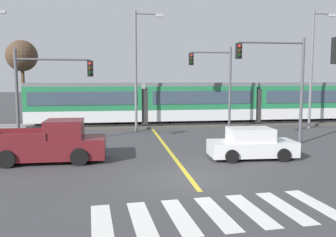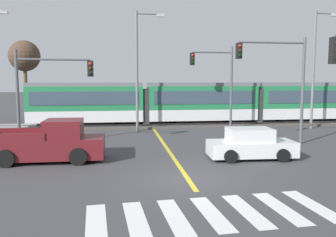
{
  "view_description": "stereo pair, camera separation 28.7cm",
  "coord_description": "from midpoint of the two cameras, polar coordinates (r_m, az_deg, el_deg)",
  "views": [
    {
      "loc": [
        -2.88,
        -13.28,
        3.89
      ],
      "look_at": [
        0.18,
        7.18,
        1.6
      ],
      "focal_mm": 38.0,
      "sensor_mm": 36.0,
      "label": 1
    },
    {
      "loc": [
        -2.6,
        -13.32,
        3.89
      ],
      "look_at": [
        0.18,
        7.18,
        1.6
      ],
      "focal_mm": 38.0,
      "sensor_mm": 36.0,
      "label": 2
    }
  ],
  "objects": [
    {
      "name": "crosswalk_stripe_0",
      "position": [
        10.25,
        -11.41,
        -16.11
      ],
      "size": [
        0.76,
        2.83,
        0.01
      ],
      "primitive_type": "cube",
      "rotation": [
        0.0,
        0.0,
        0.07
      ],
      "color": "silver",
      "rests_on": "ground"
    },
    {
      "name": "light_rail_tram",
      "position": [
        30.11,
        4.85,
        2.79
      ],
      "size": [
        28.0,
        2.64,
        3.43
      ],
      "color": "silver",
      "rests_on": "track_bed"
    },
    {
      "name": "crosswalk_stripe_2",
      "position": [
        10.51,
        1.13,
        -15.4
      ],
      "size": [
        0.76,
        2.83,
        0.01
      ],
      "primitive_type": "cube",
      "rotation": [
        0.0,
        0.0,
        0.07
      ],
      "color": "silver",
      "rests_on": "ground"
    },
    {
      "name": "pickup_truck",
      "position": [
        17.75,
        -18.85,
        -3.91
      ],
      "size": [
        5.41,
        2.25,
        1.98
      ],
      "color": "maroon",
      "rests_on": "ground"
    },
    {
      "name": "bare_tree_far_west",
      "position": [
        35.36,
        -22.62,
        9.14
      ],
      "size": [
        2.81,
        2.81,
        7.41
      ],
      "color": "brown",
      "rests_on": "ground"
    },
    {
      "name": "crosswalk_stripe_4",
      "position": [
        11.2,
        12.47,
        -14.15
      ],
      "size": [
        0.76,
        2.83,
        0.01
      ],
      "primitive_type": "cube",
      "rotation": [
        0.0,
        0.0,
        0.07
      ],
      "color": "silver",
      "rests_on": "ground"
    },
    {
      "name": "ground_plane",
      "position": [
        14.13,
        3.05,
        -9.68
      ],
      "size": [
        200.0,
        200.0,
        0.0
      ],
      "primitive_type": "plane",
      "color": "#3D3D3F"
    },
    {
      "name": "traffic_light_mid_right",
      "position": [
        22.11,
        17.22,
        6.99
      ],
      "size": [
        4.25,
        0.38,
        6.33
      ],
      "color": "#515459",
      "rests_on": "ground"
    },
    {
      "name": "traffic_light_far_right",
      "position": [
        26.86,
        7.53,
        6.75
      ],
      "size": [
        3.25,
        0.38,
        6.29
      ],
      "color": "#515459",
      "rests_on": "ground"
    },
    {
      "name": "sedan_crossing",
      "position": [
        17.97,
        12.81,
        -4.07
      ],
      "size": [
        4.26,
        2.04,
        1.52
      ],
      "color": "silver",
      "rests_on": "ground"
    },
    {
      "name": "crosswalk_stripe_6",
      "position": [
        12.26,
        22.07,
        -12.65
      ],
      "size": [
        0.76,
        2.83,
        0.01
      ],
      "primitive_type": "cube",
      "rotation": [
        0.0,
        0.0,
        0.07
      ],
      "color": "silver",
      "rests_on": "ground"
    },
    {
      "name": "crosswalk_stripe_1",
      "position": [
        10.32,
        -5.05,
        -15.84
      ],
      "size": [
        0.76,
        2.83,
        0.01
      ],
      "primitive_type": "cube",
      "rotation": [
        0.0,
        0.0,
        0.07
      ],
      "color": "silver",
      "rests_on": "ground"
    },
    {
      "name": "street_lamp_centre",
      "position": [
        26.49,
        -5.11,
        8.66
      ],
      "size": [
        2.13,
        0.28,
        8.82
      ],
      "color": "slate",
      "rests_on": "ground"
    },
    {
      "name": "crosswalk_stripe_5",
      "position": [
        11.69,
        17.5,
        -13.41
      ],
      "size": [
        0.76,
        2.83,
        0.01
      ],
      "primitive_type": "cube",
      "rotation": [
        0.0,
        0.0,
        0.07
      ],
      "color": "silver",
      "rests_on": "ground"
    },
    {
      "name": "traffic_light_mid_left",
      "position": [
        21.02,
        -19.49,
        5.3
      ],
      "size": [
        4.25,
        0.38,
        5.52
      ],
      "color": "#515459",
      "rests_on": "ground"
    },
    {
      "name": "track_bed",
      "position": [
        29.62,
        -3.13,
        -1.06
      ],
      "size": [
        120.0,
        4.0,
        0.18
      ],
      "primitive_type": "cube",
      "color": "#4C4742",
      "rests_on": "ground"
    },
    {
      "name": "lane_centre_line",
      "position": [
        20.05,
        -0.5,
        -4.86
      ],
      "size": [
        0.2,
        15.55,
        0.01
      ],
      "primitive_type": "cube",
      "color": "gold",
      "rests_on": "ground"
    },
    {
      "name": "rail_far",
      "position": [
        30.32,
        -3.26,
        -0.62
      ],
      "size": [
        120.0,
        0.08,
        0.1
      ],
      "primitive_type": "cube",
      "color": "#939399",
      "rests_on": "track_bed"
    },
    {
      "name": "street_lamp_east",
      "position": [
        30.32,
        22.04,
        8.18
      ],
      "size": [
        1.89,
        0.28,
        9.14
      ],
      "color": "slate",
      "rests_on": "ground"
    },
    {
      "name": "crosswalk_stripe_3",
      "position": [
        10.81,
        7.0,
        -14.82
      ],
      "size": [
        0.76,
        2.83,
        0.01
      ],
      "primitive_type": "cube",
      "rotation": [
        0.0,
        0.0,
        0.07
      ],
      "color": "silver",
      "rests_on": "ground"
    },
    {
      "name": "rail_near",
      "position": [
        28.89,
        -3.0,
        -0.97
      ],
      "size": [
        120.0,
        0.08,
        0.1
      ],
      "primitive_type": "cube",
      "color": "#939399",
      "rests_on": "track_bed"
    }
  ]
}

